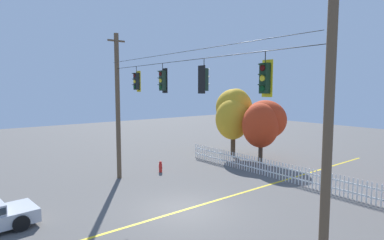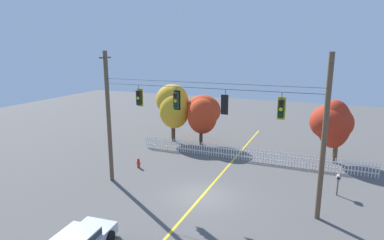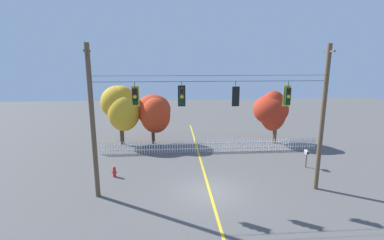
{
  "view_description": "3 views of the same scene",
  "coord_description": "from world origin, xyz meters",
  "views": [
    {
      "loc": [
        11.33,
        -8.49,
        5.6
      ],
      "look_at": [
        -0.65,
        1.0,
        4.11
      ],
      "focal_mm": 29.45,
      "sensor_mm": 36.0,
      "label": 1
    },
    {
      "loc": [
        6.73,
        -17.64,
        9.19
      ],
      "look_at": [
        -0.87,
        0.5,
        4.77
      ],
      "focal_mm": 30.33,
      "sensor_mm": 36.0,
      "label": 2
    },
    {
      "loc": [
        -2.29,
        -15.95,
        8.13
      ],
      "look_at": [
        -1.08,
        0.5,
        4.51
      ],
      "focal_mm": 26.22,
      "sensor_mm": 36.0,
      "label": 3
    }
  ],
  "objects": [
    {
      "name": "autumn_maple_near_fence",
      "position": [
        -7.08,
        10.61,
        3.69
      ],
      "size": [
        3.7,
        3.73,
        5.66
      ],
      "color": "#473828",
      "rests_on": "ground"
    },
    {
      "name": "lane_centerline_stripe",
      "position": [
        0.0,
        0.0,
        0.0
      ],
      "size": [
        0.16,
        36.0,
        0.01
      ],
      "primitive_type": "cube",
      "color": "gold",
      "rests_on": "ground"
    },
    {
      "name": "ground",
      "position": [
        0.0,
        0.0,
        0.0
      ],
      "size": [
        80.0,
        80.0,
        0.0
      ],
      "primitive_type": "plane",
      "color": "#565451"
    },
    {
      "name": "traffic_signal_northbound_primary",
      "position": [
        -4.34,
        0.01,
        6.04
      ],
      "size": [
        0.43,
        0.38,
        1.4
      ],
      "color": "black"
    },
    {
      "name": "traffic_signal_westbound_side",
      "position": [
        4.54,
        0.01,
        5.97
      ],
      "size": [
        0.43,
        0.38,
        1.53
      ],
      "color": "black"
    },
    {
      "name": "fire_hydrant",
      "position": [
        -6.37,
        2.81,
        0.37
      ],
      "size": [
        0.38,
        0.22,
        0.76
      ],
      "color": "red",
      "rests_on": "ground"
    },
    {
      "name": "autumn_oak_far_east",
      "position": [
        7.36,
        10.02,
        3.25
      ],
      "size": [
        3.37,
        3.29,
        5.16
      ],
      "color": "brown",
      "rests_on": "ground"
    },
    {
      "name": "traffic_signal_eastbound_side",
      "position": [
        1.4,
        -0.01,
        6.0
      ],
      "size": [
        0.43,
        0.38,
        1.44
      ],
      "color": "black"
    },
    {
      "name": "signal_support_span",
      "position": [
        0.0,
        -0.0,
        4.58
      ],
      "size": [
        13.9,
        1.1,
        8.99
      ],
      "color": "brown",
      "rests_on": "ground"
    },
    {
      "name": "roadside_mailbox",
      "position": [
        7.86,
        3.53,
        1.12
      ],
      "size": [
        0.25,
        0.44,
        1.37
      ],
      "color": "brown",
      "rests_on": "ground"
    },
    {
      "name": "white_picket_fence",
      "position": [
        1.08,
        7.63,
        0.56
      ],
      "size": [
        19.25,
        0.06,
        1.12
      ],
      "color": "white",
      "rests_on": "ground"
    },
    {
      "name": "autumn_maple_mid",
      "position": [
        -3.96,
        10.53,
        3.1
      ],
      "size": [
        3.36,
        3.62,
        4.78
      ],
      "color": "#473828",
      "rests_on": "ground"
    },
    {
      "name": "traffic_signal_southbound_primary",
      "position": [
        -1.7,
        0.01,
        6.03
      ],
      "size": [
        0.43,
        0.38,
        1.45
      ],
      "color": "black"
    }
  ]
}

